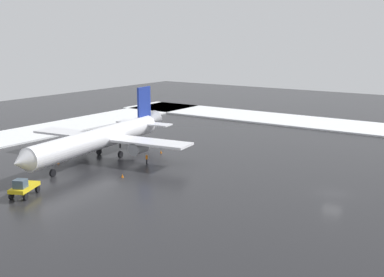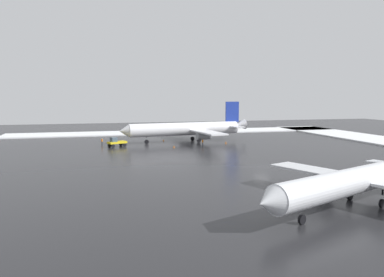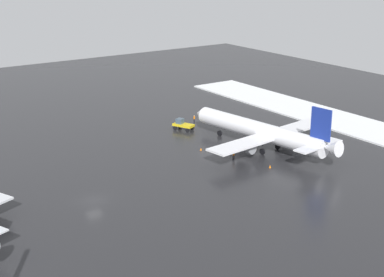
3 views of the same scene
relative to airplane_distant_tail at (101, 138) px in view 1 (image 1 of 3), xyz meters
name	(u,v)px [view 1 (image 1 of 3)]	position (x,y,z in m)	size (l,w,h in m)	color
ground_plane	(333,193)	(-38.89, -4.05, -3.68)	(240.00, 240.00, 0.00)	#232326
snow_bank_right	(19,135)	(28.11, -4.05, -3.50)	(14.00, 116.00, 0.35)	white
airplane_distant_tail	(101,138)	(0.00, 0.00, 0.00)	(31.20, 37.45, 11.13)	white
pushback_tug	(23,187)	(-5.66, 20.05, -2.39)	(3.90, 5.10, 2.50)	gold
ground_crew_beside_wing	(147,158)	(-8.55, -1.73, -2.71)	(0.36, 0.36, 1.71)	black
traffic_cone_near_nose	(58,162)	(3.70, 6.33, -3.40)	(0.36, 0.36, 0.55)	orange
traffic_cone_mid_line	(122,176)	(-10.46, 6.27, -3.40)	(0.36, 0.36, 0.55)	orange
traffic_cone_wingtip_side	(161,152)	(-5.83, -9.03, -3.40)	(0.36, 0.36, 0.55)	orange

